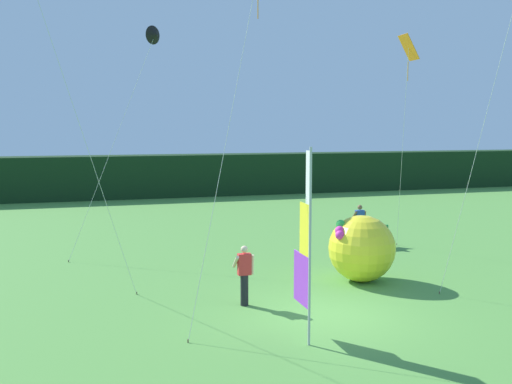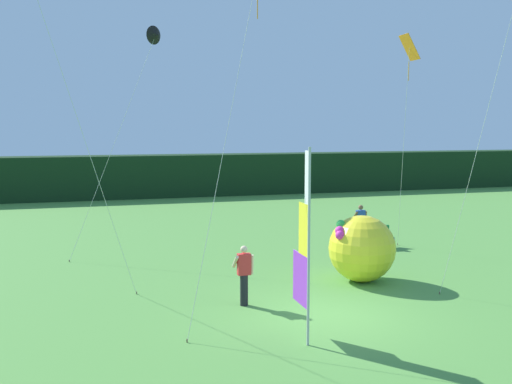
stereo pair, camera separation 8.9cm
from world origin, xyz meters
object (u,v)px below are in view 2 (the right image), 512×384
at_px(person_near_banner, 360,224).
at_px(person_mid_field, 244,274).
at_px(folding_chair, 385,235).
at_px(kite_orange_diamond_4, 409,56).
at_px(inflatable_balloon, 362,248).
at_px(kite_black_delta_1, 155,36).
at_px(banner_flag, 304,249).

relative_size(person_near_banner, person_mid_field, 1.01).
height_order(folding_chair, kite_orange_diamond_4, kite_orange_diamond_4).
relative_size(inflatable_balloon, kite_black_delta_1, 0.24).
bearing_deg(inflatable_balloon, banner_flag, -129.61).
xyz_separation_m(banner_flag, kite_orange_diamond_4, (6.92, 7.46, 5.38)).
xyz_separation_m(banner_flag, person_near_banner, (6.10, 9.55, -1.25)).
relative_size(person_near_banner, inflatable_balloon, 0.80).
relative_size(person_near_banner, kite_black_delta_1, 0.19).
xyz_separation_m(person_near_banner, inflatable_balloon, (-2.49, -5.18, 0.16)).
bearing_deg(person_near_banner, person_mid_field, -135.69).
bearing_deg(person_mid_field, inflatable_balloon, 18.20).
relative_size(inflatable_balloon, folding_chair, 2.40).
relative_size(person_near_banner, kite_orange_diamond_4, 0.20).
xyz_separation_m(person_mid_field, folding_chair, (7.60, 6.02, -0.39)).
bearing_deg(banner_flag, person_near_banner, 57.42).
bearing_deg(banner_flag, kite_black_delta_1, 100.58).
bearing_deg(kite_black_delta_1, inflatable_balloon, -49.41).
bearing_deg(kite_orange_diamond_4, person_near_banner, 111.24).
distance_m(banner_flag, folding_chair, 11.49).
relative_size(banner_flag, person_near_banner, 2.65).
height_order(person_mid_field, inflatable_balloon, inflatable_balloon).
distance_m(inflatable_balloon, folding_chair, 5.74).
distance_m(person_mid_field, kite_black_delta_1, 11.07).
xyz_separation_m(folding_chair, kite_black_delta_1, (-9.01, 1.99, 7.89)).
height_order(person_near_banner, folding_chair, person_near_banner).
distance_m(folding_chair, kite_orange_diamond_4, 7.19).
bearing_deg(kite_black_delta_1, banner_flag, -79.42).
height_order(inflatable_balloon, folding_chair, inflatable_balloon).
xyz_separation_m(inflatable_balloon, kite_black_delta_1, (-5.67, 6.62, 7.33)).
bearing_deg(person_near_banner, inflatable_balloon, -115.65).
relative_size(inflatable_balloon, kite_orange_diamond_4, 0.26).
bearing_deg(kite_orange_diamond_4, folding_chair, 88.27).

